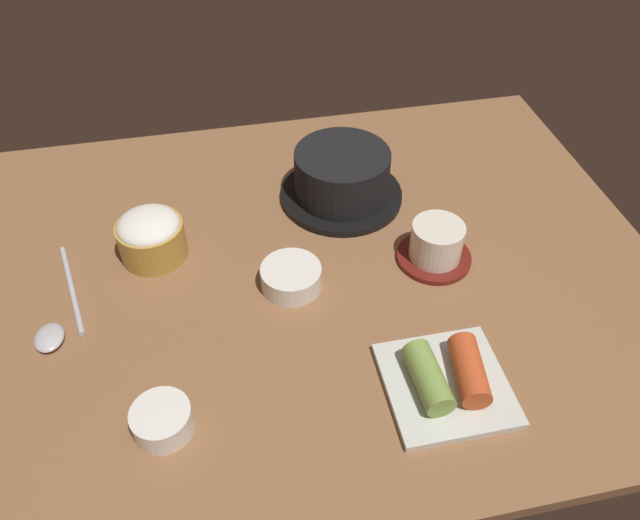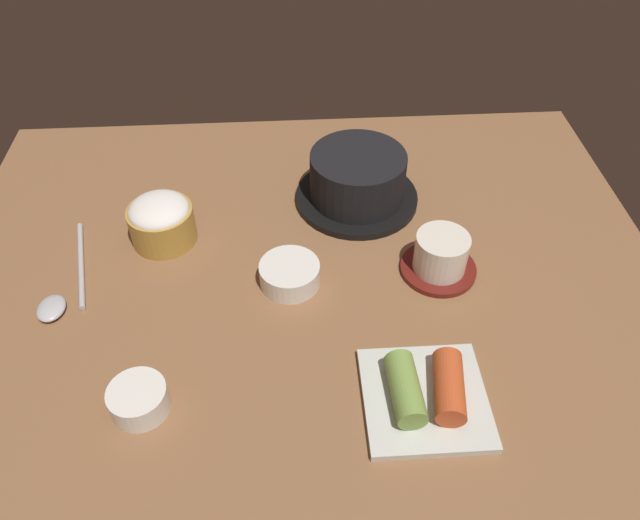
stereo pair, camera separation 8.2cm
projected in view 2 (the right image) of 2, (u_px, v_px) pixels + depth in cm
name	position (u px, v px, depth cm)	size (l,w,h in cm)	color
dining_table	(305.00, 271.00, 86.18)	(100.00, 76.00, 2.00)	brown
stone_pot	(357.00, 179.00, 93.02)	(19.04, 19.04, 8.35)	black
rice_bowl	(161.00, 220.00, 86.91)	(9.33, 9.33, 7.09)	#B78C38
tea_cup_with_saucer	(440.00, 256.00, 82.79)	(10.48, 10.48, 6.15)	maroon
banchan_cup_center	(290.00, 273.00, 82.03)	(8.19, 8.19, 3.18)	white
kimchi_plate	(426.00, 393.00, 68.78)	(14.07, 14.07, 4.43)	silver
side_bowl_near	(138.00, 399.00, 68.06)	(6.65, 6.65, 3.30)	white
spoon	(62.00, 292.00, 81.07)	(6.05, 19.06, 1.35)	#B7B7BC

